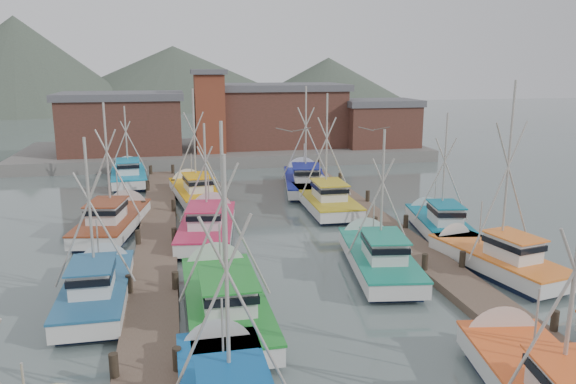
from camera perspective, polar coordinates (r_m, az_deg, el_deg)
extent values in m
plane|color=#556663|center=(28.65, 0.87, -8.10)|extent=(260.00, 260.00, 0.00)
cube|color=brown|center=(31.77, -13.23, -5.93)|extent=(2.20, 46.00, 0.40)
cylinder|color=black|center=(19.85, -17.21, -17.33)|extent=(0.30, 0.30, 1.50)
cylinder|color=black|center=(26.13, -15.79, -9.67)|extent=(0.30, 0.30, 1.50)
cylinder|color=black|center=(32.70, -14.96, -5.03)|extent=(0.30, 0.30, 1.50)
cylinder|color=black|center=(39.42, -14.43, -1.95)|extent=(0.30, 0.30, 1.50)
cylinder|color=black|center=(46.23, -14.05, 0.22)|extent=(0.30, 0.30, 1.50)
cylinder|color=black|center=(53.08, -13.76, 1.84)|extent=(0.30, 0.30, 1.50)
cylinder|color=black|center=(19.72, -11.15, -17.18)|extent=(0.30, 0.30, 1.50)
cylinder|color=black|center=(26.03, -11.34, -9.51)|extent=(0.30, 0.30, 1.50)
cylinder|color=black|center=(32.63, -11.45, -4.88)|extent=(0.30, 0.30, 1.50)
cylinder|color=black|center=(39.36, -11.52, -1.83)|extent=(0.30, 0.30, 1.50)
cylinder|color=black|center=(46.17, -11.57, 0.33)|extent=(0.30, 0.30, 1.50)
cylinder|color=black|center=(53.03, -11.61, 1.94)|extent=(0.30, 0.30, 1.50)
cube|color=brown|center=(34.23, 10.95, -4.46)|extent=(2.20, 46.00, 0.40)
cylinder|color=black|center=(22.98, 21.27, -13.31)|extent=(0.30, 0.30, 1.50)
cylinder|color=black|center=(28.58, 13.70, -7.57)|extent=(0.30, 0.30, 1.50)
cylinder|color=black|center=(34.69, 8.81, -3.71)|extent=(0.30, 0.30, 1.50)
cylinder|color=black|center=(41.09, 5.45, -1.00)|extent=(0.30, 0.30, 1.50)
cylinder|color=black|center=(47.65, 3.00, 0.97)|extent=(0.30, 0.30, 1.50)
cylinder|color=black|center=(54.33, 1.15, 2.46)|extent=(0.30, 0.30, 1.50)
cylinder|color=black|center=(24.06, 25.38, -12.48)|extent=(0.30, 0.30, 1.50)
cylinder|color=black|center=(29.46, 17.25, -7.17)|extent=(0.30, 0.30, 1.50)
cylinder|color=black|center=(35.42, 11.86, -3.49)|extent=(0.30, 0.30, 1.50)
cylinder|color=black|center=(41.70, 8.08, -0.87)|extent=(0.30, 0.30, 1.50)
cylinder|color=black|center=(48.19, 5.31, 1.06)|extent=(0.30, 0.30, 1.50)
cylinder|color=black|center=(54.80, 3.20, 2.53)|extent=(0.30, 0.30, 1.50)
cube|color=slate|center=(64.12, -6.28, 4.12)|extent=(44.00, 16.00, 1.20)
cube|color=brown|center=(61.67, -16.46, 6.46)|extent=(12.00, 8.00, 5.50)
cube|color=#535458|center=(61.43, -16.65, 9.34)|extent=(12.72, 8.48, 0.70)
cube|color=brown|center=(64.49, -1.00, 7.55)|extent=(14.00, 9.00, 6.20)
cube|color=#535458|center=(64.26, -1.01, 10.62)|extent=(14.84, 9.54, 0.70)
cube|color=brown|center=(64.65, 9.20, 6.65)|extent=(8.00, 6.00, 4.50)
cube|color=#535458|center=(64.43, 9.28, 8.95)|extent=(8.48, 6.36, 0.70)
cube|color=brown|center=(59.46, -7.95, 7.86)|extent=(3.00, 3.00, 8.00)
cube|color=#535458|center=(59.25, -8.08, 11.95)|extent=(3.60, 3.60, 0.50)
cone|color=#485446|center=(145.57, -25.37, 7.58)|extent=(110.00, 110.00, 42.00)
cone|color=#485446|center=(156.46, -11.39, 8.84)|extent=(140.00, 140.00, 30.00)
cone|color=#485446|center=(152.05, 4.07, 8.94)|extent=(90.00, 90.00, 24.00)
cone|color=silver|center=(20.67, -7.30, -15.22)|extent=(2.57, 1.14, 2.55)
cube|color=#0C559C|center=(15.45, -5.68, -18.40)|extent=(1.90, 2.88, 0.07)
cylinder|color=#A9A39B|center=(15.13, -6.24, -9.24)|extent=(0.12, 0.12, 6.94)
cylinder|color=#A9A39B|center=(15.42, -8.14, -12.16)|extent=(2.48, 0.12, 5.42)
cylinder|color=#A9A39B|center=(15.51, -4.21, -11.90)|extent=(2.48, 0.12, 5.42)
cylinder|color=#A9A39B|center=(17.56, -6.66, -14.13)|extent=(0.07, 0.07, 2.28)
cone|color=silver|center=(22.58, 20.29, -13.43)|extent=(2.88, 1.52, 2.74)
cylinder|color=#A9A39B|center=(17.41, 26.98, -8.71)|extent=(0.14, 0.14, 6.32)
cylinder|color=#A9A39B|center=(17.42, 25.10, -11.14)|extent=(2.25, 0.45, 4.94)
cylinder|color=#A9A39B|center=(19.56, 23.87, -12.27)|extent=(0.08, 0.08, 2.44)
cube|color=#101A37|center=(23.77, -6.36, -12.62)|extent=(2.81, 8.30, 0.70)
cube|color=silver|center=(23.50, -6.40, -11.19)|extent=(3.19, 9.44, 0.80)
cube|color=#1D892A|center=(23.35, -6.42, -10.34)|extent=(3.28, 9.53, 0.10)
cone|color=silver|center=(27.90, -7.43, -7.60)|extent=(2.95, 1.14, 2.94)
cube|color=silver|center=(22.10, -6.14, -10.11)|extent=(1.94, 2.84, 1.10)
cube|color=black|center=(22.01, -6.16, -9.56)|extent=(2.06, 3.13, 0.28)
cube|color=#1D892A|center=(21.87, -6.18, -8.69)|extent=(2.19, 3.32, 0.07)
cylinder|color=#A9A39B|center=(22.02, -6.60, -2.00)|extent=(0.13, 0.13, 7.06)
cylinder|color=#A9A39B|center=(22.20, -8.09, -4.15)|extent=(2.53, 0.13, 5.52)
cylinder|color=#A9A39B|center=(22.31, -5.01, -3.98)|extent=(2.53, 0.13, 5.52)
cylinder|color=#A9A39B|center=(24.49, -6.92, -6.17)|extent=(0.08, 0.08, 2.62)
cube|color=#101A37|center=(28.92, 9.17, -7.96)|extent=(3.43, 7.69, 0.70)
cube|color=silver|center=(28.69, 9.22, -6.75)|extent=(3.90, 8.74, 0.80)
cube|color=#18876D|center=(28.57, 9.25, -6.03)|extent=(3.99, 8.83, 0.10)
cone|color=silver|center=(32.65, 7.60, -4.54)|extent=(2.76, 1.46, 2.64)
cube|color=silver|center=(27.45, 9.75, -5.58)|extent=(2.04, 2.74, 1.10)
cube|color=black|center=(27.38, 9.77, -5.13)|extent=(2.18, 3.01, 0.28)
cube|color=#18876D|center=(27.28, 9.80, -4.41)|extent=(2.32, 3.19, 0.07)
cylinder|color=#A9A39B|center=(27.57, 9.55, -0.05)|extent=(0.13, 0.13, 6.15)
cylinder|color=#A9A39B|center=(27.62, 8.41, -1.52)|extent=(2.20, 0.40, 4.81)
cylinder|color=#A9A39B|center=(27.87, 10.58, -1.48)|extent=(2.20, 0.40, 4.81)
cylinder|color=#A9A39B|center=(29.62, 8.69, -2.85)|extent=(0.08, 0.08, 2.35)
cube|color=#101A37|center=(26.21, -18.74, -10.76)|extent=(2.28, 6.97, 0.70)
cube|color=silver|center=(25.96, -18.85, -9.44)|extent=(2.59, 7.92, 0.80)
cube|color=#215A85|center=(25.82, -18.91, -8.66)|extent=(2.66, 8.00, 0.10)
cone|color=silver|center=(29.69, -17.92, -6.86)|extent=(2.47, 1.10, 2.47)
cube|color=silver|center=(24.74, -19.26, -8.22)|extent=(1.60, 2.38, 1.10)
cube|color=black|center=(24.67, -19.30, -7.72)|extent=(1.70, 2.61, 0.28)
cube|color=#215A85|center=(24.55, -19.37, -6.93)|extent=(1.80, 2.77, 0.07)
cylinder|color=#A9A39B|center=(24.73, -19.48, -1.96)|extent=(0.12, 0.12, 6.27)
cylinder|color=#A9A39B|center=(25.00, -20.59, -3.64)|extent=(2.25, 0.09, 4.91)
cylinder|color=#A9A39B|center=(24.85, -18.11, -3.55)|extent=(2.25, 0.09, 4.91)
cylinder|color=#A9A39B|center=(26.76, -18.73, -5.12)|extent=(0.07, 0.07, 2.37)
cube|color=#101A37|center=(30.26, 20.42, -7.68)|extent=(3.57, 7.07, 0.70)
cube|color=silver|center=(30.05, 20.51, -6.51)|extent=(4.06, 8.03, 0.80)
cube|color=orange|center=(29.93, 20.57, -5.83)|extent=(4.15, 8.12, 0.10)
cone|color=silver|center=(32.79, 15.87, -4.85)|extent=(2.60, 1.58, 2.43)
cube|color=silver|center=(29.15, 21.91, -5.26)|extent=(2.01, 2.58, 1.10)
cube|color=black|center=(29.08, 21.95, -4.82)|extent=(2.16, 2.82, 0.28)
cube|color=orange|center=(28.98, 22.01, -4.15)|extent=(2.29, 2.99, 0.07)
cylinder|color=#A9A39B|center=(28.81, 21.44, 2.12)|extent=(0.13, 0.13, 8.44)
cylinder|color=#A9A39B|center=(28.64, 20.55, 0.11)|extent=(2.95, 0.70, 6.59)
cylinder|color=#A9A39B|center=(29.36, 22.00, 0.28)|extent=(2.95, 0.70, 6.59)
cylinder|color=#A9A39B|center=(30.54, 18.97, -2.94)|extent=(0.08, 0.08, 2.25)
cube|color=#101A37|center=(34.35, -8.14, -4.55)|extent=(3.66, 8.21, 0.70)
cube|color=silver|center=(34.16, -8.17, -3.51)|extent=(4.15, 9.33, 0.80)
cube|color=#CB224D|center=(34.06, -8.19, -2.89)|extent=(4.25, 9.43, 0.10)
cone|color=silver|center=(38.53, -7.65, -1.84)|extent=(2.94, 1.48, 2.81)
cube|color=silver|center=(32.87, -8.37, -2.45)|extent=(2.18, 2.93, 1.10)
cube|color=black|center=(32.81, -8.38, -2.06)|extent=(2.33, 3.21, 0.28)
cube|color=#CB224D|center=(32.72, -8.40, -1.45)|extent=(2.47, 3.41, 0.07)
cylinder|color=#A9A39B|center=(33.21, -8.38, 1.91)|extent=(0.14, 0.14, 5.84)
cylinder|color=#A9A39B|center=(33.40, -9.33, 0.74)|extent=(2.10, 0.39, 4.57)
cylinder|color=#A9A39B|center=(33.30, -7.35, 0.77)|extent=(2.10, 0.39, 4.57)
cylinder|color=#A9A39B|center=(35.32, -8.06, -0.28)|extent=(0.08, 0.08, 2.51)
cube|color=#101A37|center=(40.62, 3.78, -1.72)|extent=(2.76, 8.20, 0.70)
cube|color=silver|center=(40.46, 3.79, -0.82)|extent=(3.14, 9.31, 0.80)
cube|color=gold|center=(40.37, 3.80, -0.30)|extent=(3.23, 9.41, 0.10)
cone|color=silver|center=(44.88, 2.30, 0.36)|extent=(2.91, 1.14, 2.90)
cube|color=silver|center=(39.20, 4.22, 0.15)|extent=(1.91, 2.81, 1.10)
cube|color=black|center=(39.15, 4.22, 0.48)|extent=(2.03, 3.09, 0.28)
cube|color=gold|center=(39.07, 4.23, 0.99)|extent=(2.16, 3.27, 0.07)
cylinder|color=#A9A39B|center=(39.53, 3.94, 4.76)|extent=(0.13, 0.13, 7.20)
cylinder|color=#A9A39B|center=(39.51, 3.09, 3.52)|extent=(2.58, 0.13, 5.63)
cylinder|color=#A9A39B|center=(39.81, 4.75, 3.57)|extent=(2.58, 0.13, 5.63)
cylinder|color=#A9A39B|center=(41.70, 3.24, 1.84)|extent=(0.08, 0.08, 2.59)
cube|color=#101A37|center=(36.66, -17.32, -3.90)|extent=(3.78, 8.00, 0.70)
cube|color=silver|center=(36.48, -17.39, -2.92)|extent=(4.30, 9.09, 0.80)
cube|color=maroon|center=(36.38, -17.43, -2.34)|extent=(4.40, 9.19, 0.10)
cone|color=silver|center=(40.60, -15.75, -1.46)|extent=(2.87, 1.55, 2.73)
cube|color=silver|center=(35.27, -17.94, -1.89)|extent=(2.18, 2.88, 1.10)
cube|color=black|center=(35.21, -17.97, -1.53)|extent=(2.34, 3.16, 0.28)
cube|color=maroon|center=(35.13, -18.01, -0.96)|extent=(2.48, 3.35, 0.07)
cylinder|color=#A9A39B|center=(35.50, -17.88, 3.04)|extent=(0.15, 0.15, 6.95)
cylinder|color=#A9A39B|center=(35.81, -18.71, 1.73)|extent=(2.47, 0.53, 5.44)
cylinder|color=#A9A39B|center=(35.48, -16.86, 1.76)|extent=(2.47, 0.53, 5.44)
cylinder|color=#A9A39B|center=(37.57, -16.92, 0.08)|extent=(0.09, 0.09, 2.62)
cube|color=#101A37|center=(35.52, 15.13, -4.29)|extent=(3.24, 6.84, 0.70)
cube|color=silver|center=(35.34, 15.19, -3.28)|extent=(3.68, 7.77, 0.80)
cube|color=#04657F|center=(35.24, 15.22, -2.69)|extent=(3.77, 7.86, 0.10)
cone|color=silver|center=(38.83, 13.60, -1.98)|extent=(2.51, 1.48, 2.36)
cube|color=silver|center=(34.27, 15.71, -2.17)|extent=(1.88, 2.46, 1.10)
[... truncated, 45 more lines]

